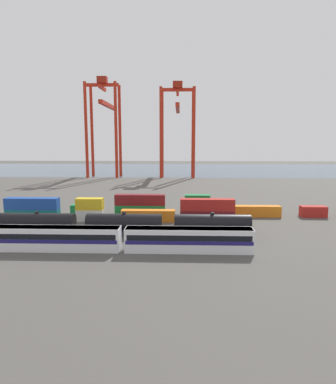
{
  "coord_description": "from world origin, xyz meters",
  "views": [
    {
      "loc": [
        6.01,
        -76.47,
        17.65
      ],
      "look_at": [
        2.8,
        13.96,
        4.42
      ],
      "focal_mm": 31.72,
      "sensor_mm": 36.0,
      "label": 1
    }
  ],
  "objects_px": {
    "shipping_container_0": "(33,215)",
    "shipping_container_9": "(140,210)",
    "passenger_train": "(123,238)",
    "shipping_container_8": "(84,210)",
    "freight_tank_row": "(124,224)",
    "gantry_crane_west": "(105,117)",
    "shipping_container_4": "(148,216)",
    "shipping_container_7": "(28,210)",
    "shipping_container_11": "(197,211)",
    "gantry_crane_central": "(178,119)"
  },
  "relations": [
    {
      "from": "shipping_container_0",
      "to": "shipping_container_9",
      "type": "xyz_separation_m",
      "value": [
        24.0,
        5.94,
        0.0
      ]
    },
    {
      "from": "passenger_train",
      "to": "shipping_container_8",
      "type": "height_order",
      "value": "passenger_train"
    },
    {
      "from": "passenger_train",
      "to": "freight_tank_row",
      "type": "xyz_separation_m",
      "value": [
        -1.32,
        9.46,
        0.03
      ]
    },
    {
      "from": "passenger_train",
      "to": "gantry_crane_west",
      "type": "bearing_deg",
      "value": 103.53
    },
    {
      "from": "shipping_container_4",
      "to": "shipping_container_7",
      "type": "distance_m",
      "value": 30.82
    },
    {
      "from": "shipping_container_9",
      "to": "freight_tank_row",
      "type": "bearing_deg",
      "value": -93.27
    },
    {
      "from": "shipping_container_0",
      "to": "shipping_container_7",
      "type": "relative_size",
      "value": 2.0
    },
    {
      "from": "shipping_container_7",
      "to": "gantry_crane_west",
      "type": "height_order",
      "value": "gantry_crane_west"
    },
    {
      "from": "freight_tank_row",
      "to": "gantry_crane_west",
      "type": "relative_size",
      "value": 0.96
    },
    {
      "from": "shipping_container_4",
      "to": "shipping_container_8",
      "type": "bearing_deg",
      "value": 160.08
    },
    {
      "from": "shipping_container_4",
      "to": "gantry_crane_west",
      "type": "xyz_separation_m",
      "value": [
        -32.11,
        103.1,
        29.4
      ]
    },
    {
      "from": "passenger_train",
      "to": "shipping_container_11",
      "type": "relative_size",
      "value": 7.02
    },
    {
      "from": "passenger_train",
      "to": "freight_tank_row",
      "type": "bearing_deg",
      "value": 97.97
    },
    {
      "from": "shipping_container_8",
      "to": "shipping_container_9",
      "type": "bearing_deg",
      "value": 0.0
    },
    {
      "from": "shipping_container_0",
      "to": "freight_tank_row",
      "type": "bearing_deg",
      "value": -27.05
    },
    {
      "from": "shipping_container_11",
      "to": "gantry_crane_central",
      "type": "xyz_separation_m",
      "value": [
        -5.6,
        97.42,
        28.14
      ]
    },
    {
      "from": "shipping_container_0",
      "to": "shipping_container_7",
      "type": "bearing_deg",
      "value": 122.08
    },
    {
      "from": "gantry_crane_central",
      "to": "shipping_container_11",
      "type": "bearing_deg",
      "value": -86.71
    },
    {
      "from": "shipping_container_4",
      "to": "shipping_container_8",
      "type": "distance_m",
      "value": 17.42
    },
    {
      "from": "shipping_container_11",
      "to": "gantry_crane_west",
      "type": "distance_m",
      "value": 110.42
    },
    {
      "from": "shipping_container_4",
      "to": "shipping_container_7",
      "type": "relative_size",
      "value": 2.0
    },
    {
      "from": "shipping_container_8",
      "to": "shipping_container_9",
      "type": "height_order",
      "value": "same"
    },
    {
      "from": "passenger_train",
      "to": "shipping_container_9",
      "type": "relative_size",
      "value": 3.5
    },
    {
      "from": "shipping_container_8",
      "to": "passenger_train",
      "type": "bearing_deg",
      "value": -62.42
    },
    {
      "from": "shipping_container_4",
      "to": "shipping_container_11",
      "type": "distance_m",
      "value": 12.8
    },
    {
      "from": "shipping_container_8",
      "to": "shipping_container_9",
      "type": "xyz_separation_m",
      "value": [
        13.86,
        0.0,
        0.0
      ]
    },
    {
      "from": "shipping_container_0",
      "to": "shipping_container_9",
      "type": "bearing_deg",
      "value": 13.89
    },
    {
      "from": "freight_tank_row",
      "to": "shipping_container_7",
      "type": "bearing_deg",
      "value": 146.51
    },
    {
      "from": "gantry_crane_central",
      "to": "gantry_crane_west",
      "type": "bearing_deg",
      "value": -179.61
    },
    {
      "from": "passenger_train",
      "to": "shipping_container_9",
      "type": "xyz_separation_m",
      "value": [
        -0.31,
        27.13,
        -0.84
      ]
    },
    {
      "from": "shipping_container_0",
      "to": "gantry_crane_central",
      "type": "bearing_deg",
      "value": 72.67
    },
    {
      "from": "passenger_train",
      "to": "shipping_container_4",
      "type": "height_order",
      "value": "passenger_train"
    },
    {
      "from": "freight_tank_row",
      "to": "shipping_container_4",
      "type": "distance_m",
      "value": 12.29
    },
    {
      "from": "shipping_container_11",
      "to": "shipping_container_4",
      "type": "bearing_deg",
      "value": -152.36
    },
    {
      "from": "shipping_container_7",
      "to": "gantry_crane_central",
      "type": "relative_size",
      "value": 0.13
    },
    {
      "from": "passenger_train",
      "to": "shipping_container_4",
      "type": "relative_size",
      "value": 3.5
    },
    {
      "from": "shipping_container_0",
      "to": "shipping_container_9",
      "type": "distance_m",
      "value": 24.72
    },
    {
      "from": "passenger_train",
      "to": "gantry_crane_west",
      "type": "height_order",
      "value": "gantry_crane_west"
    },
    {
      "from": "passenger_train",
      "to": "shipping_container_8",
      "type": "relative_size",
      "value": 7.02
    },
    {
      "from": "shipping_container_7",
      "to": "gantry_crane_west",
      "type": "bearing_deg",
      "value": 91.11
    },
    {
      "from": "shipping_container_7",
      "to": "shipping_container_8",
      "type": "distance_m",
      "value": 13.86
    },
    {
      "from": "passenger_train",
      "to": "shipping_container_9",
      "type": "height_order",
      "value": "passenger_train"
    },
    {
      "from": "passenger_train",
      "to": "shipping_container_0",
      "type": "xyz_separation_m",
      "value": [
        -24.31,
        21.2,
        -0.84
      ]
    },
    {
      "from": "shipping_container_4",
      "to": "gantry_crane_west",
      "type": "relative_size",
      "value": 0.24
    },
    {
      "from": "passenger_train",
      "to": "freight_tank_row",
      "type": "height_order",
      "value": "freight_tank_row"
    },
    {
      "from": "freight_tank_row",
      "to": "shipping_container_0",
      "type": "height_order",
      "value": "freight_tank_row"
    },
    {
      "from": "passenger_train",
      "to": "gantry_crane_west",
      "type": "xyz_separation_m",
      "value": [
        -29.91,
        124.29,
        28.55
      ]
    },
    {
      "from": "shipping_container_9",
      "to": "shipping_container_11",
      "type": "xyz_separation_m",
      "value": [
        13.86,
        0.0,
        0.0
      ]
    },
    {
      "from": "shipping_container_0",
      "to": "gantry_crane_central",
      "type": "height_order",
      "value": "gantry_crane_central"
    },
    {
      "from": "freight_tank_row",
      "to": "shipping_container_9",
      "type": "height_order",
      "value": "freight_tank_row"
    }
  ]
}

